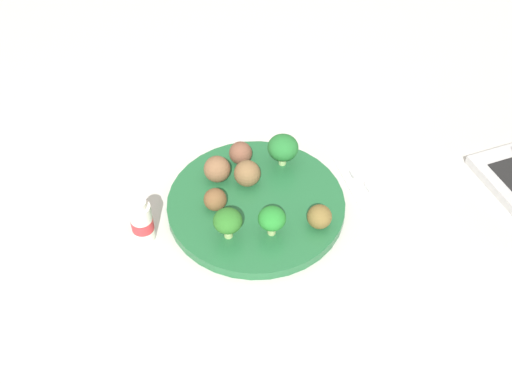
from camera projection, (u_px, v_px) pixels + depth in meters
ground_plane at (256, 208)px, 0.96m from camera, size 4.00×4.00×0.00m
plate at (256, 204)px, 0.95m from camera, size 0.28×0.28×0.02m
broccoli_floret_mid_left at (228, 221)px, 0.87m from camera, size 0.04×0.04×0.05m
broccoli_floret_far_rim at (283, 148)px, 0.98m from camera, size 0.05×0.05×0.06m
broccoli_floret_back_right at (272, 219)px, 0.88m from camera, size 0.04×0.04×0.05m
meatball_far_rim at (249, 173)px, 0.96m from camera, size 0.04×0.04×0.04m
meatball_mid_right at (241, 153)px, 0.99m from camera, size 0.04×0.04×0.04m
meatball_front_right at (217, 169)px, 0.96m from camera, size 0.04×0.04×0.04m
meatball_back_left at (319, 217)px, 0.90m from camera, size 0.04×0.04×0.04m
meatball_back_right at (215, 200)px, 0.92m from camera, size 0.04×0.04×0.04m
napkin at (394, 174)px, 1.00m from camera, size 0.18×0.13×0.01m
fork at (395, 180)px, 0.99m from camera, size 0.12×0.02×0.01m
knife at (386, 165)px, 1.01m from camera, size 0.15×0.02×0.01m
yogurt_bottle at (143, 224)px, 0.89m from camera, size 0.03×0.03×0.08m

